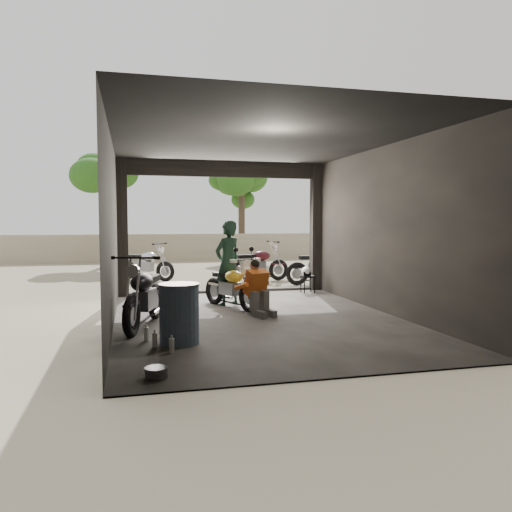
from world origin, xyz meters
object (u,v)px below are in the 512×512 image
main_bike (231,283)px  oil_drum (179,315)px  outside_bike_a (146,262)px  mechanic (259,290)px  outside_bike_b (257,261)px  stool (308,278)px  sign_post (339,234)px  left_bike (144,291)px  outside_bike_c (321,263)px  rider (228,263)px  helmet (306,271)px

main_bike → oil_drum: (-1.30, -2.75, -0.09)m
outside_bike_a → mechanic: outside_bike_a is taller
outside_bike_b → stool: outside_bike_b is taller
sign_post → mechanic: bearing=-120.0°
outside_bike_a → left_bike: bearing=-146.3°
main_bike → outside_bike_a: size_ratio=0.93×
mechanic → outside_bike_c: bearing=36.9°
sign_post → oil_drum: bearing=-121.1°
outside_bike_a → rider: rider is taller
left_bike → sign_post: (5.45, 4.54, 0.79)m
rider → sign_post: bearing=-174.9°
stool → outside_bike_a: bearing=136.3°
main_bike → outside_bike_a: bearing=81.3°
helmet → oil_drum: 5.61m
outside_bike_b → rider: (-1.63, -3.90, 0.30)m
outside_bike_a → oil_drum: (0.24, -8.01, -0.13)m
stool → sign_post: sign_post is taller
main_bike → stool: main_bike is taller
outside_bike_b → helmet: bearing=-177.9°
outside_bike_b → outside_bike_c: (1.57, -1.11, 0.01)m
rider → sign_post: sign_post is taller
mechanic → helmet: bearing=36.3°
mechanic → stool: mechanic is taller
left_bike → stool: size_ratio=4.15×
outside_bike_a → helmet: (3.73, -3.63, -0.02)m
left_bike → outside_bike_c: size_ratio=1.01×
mechanic → sign_post: sign_post is taller
outside_bike_b → mechanic: outside_bike_b is taller
left_bike → mechanic: (2.09, 0.45, -0.11)m
outside_bike_b → outside_bike_a: bearing=62.1°
left_bike → sign_post: 7.14m
stool → outside_bike_c: bearing=57.5°
helmet → outside_bike_c: bearing=33.3°
outside_bike_c → oil_drum: size_ratio=2.05×
outside_bike_c → helmet: bearing=146.4°
helmet → oil_drum: oil_drum is taller
main_bike → outside_bike_c: size_ratio=0.88×
outside_bike_c → helmet: (-1.00, -1.50, -0.06)m
main_bike → sign_post: bearing=15.0°
mechanic → sign_post: 5.37m
left_bike → rider: (1.76, 1.79, 0.28)m
outside_bike_c → mechanic: 5.02m
rider → oil_drum: rider is taller
oil_drum → left_bike: bearing=109.2°
mechanic → helmet: size_ratio=4.18×
stool → main_bike: bearing=-143.9°
stool → sign_post: 2.30m
outside_bike_b → rider: size_ratio=0.99×
outside_bike_b → stool: 2.68m
rider → helmet: rider is taller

